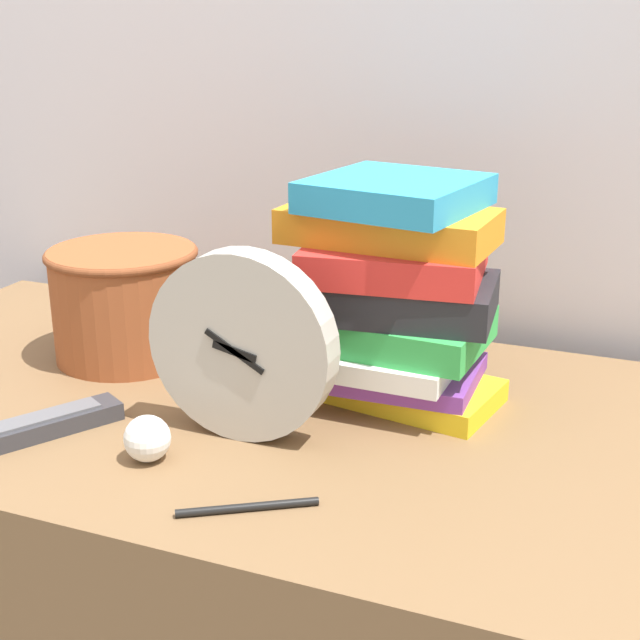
{
  "coord_description": "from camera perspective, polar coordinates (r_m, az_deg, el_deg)",
  "views": [
    {
      "loc": [
        0.42,
        -0.57,
        1.15
      ],
      "look_at": [
        0.07,
        0.31,
        0.82
      ],
      "focal_mm": 50.0,
      "sensor_mm": 36.0,
      "label": 1
    }
  ],
  "objects": [
    {
      "name": "basket",
      "position": [
        1.22,
        -12.38,
        1.3
      ],
      "size": [
        0.2,
        0.2,
        0.15
      ],
      "color": "#994C28",
      "rests_on": "desk"
    },
    {
      "name": "crumpled_paper_ball",
      "position": [
        0.95,
        -11.0,
        -7.45
      ],
      "size": [
        0.05,
        0.05,
        0.05
      ],
      "color": "white",
      "rests_on": "desk"
    },
    {
      "name": "tv_remote",
      "position": [
        1.04,
        -17.77,
        -6.56
      ],
      "size": [
        0.13,
        0.19,
        0.02
      ],
      "color": "#333338",
      "rests_on": "desk"
    },
    {
      "name": "pen",
      "position": [
        0.86,
        -4.65,
        -11.86
      ],
      "size": [
        0.12,
        0.08,
        0.01
      ],
      "color": "black",
      "rests_on": "desk"
    },
    {
      "name": "desk_clock",
      "position": [
        0.96,
        -5.03,
        -1.67
      ],
      "size": [
        0.21,
        0.04,
        0.21
      ],
      "color": "#B7B2A8",
      "rests_on": "desk"
    },
    {
      "name": "book_stack",
      "position": [
        1.04,
        4.63,
        1.79
      ],
      "size": [
        0.27,
        0.21,
        0.27
      ],
      "color": "yellow",
      "rests_on": "desk"
    }
  ]
}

